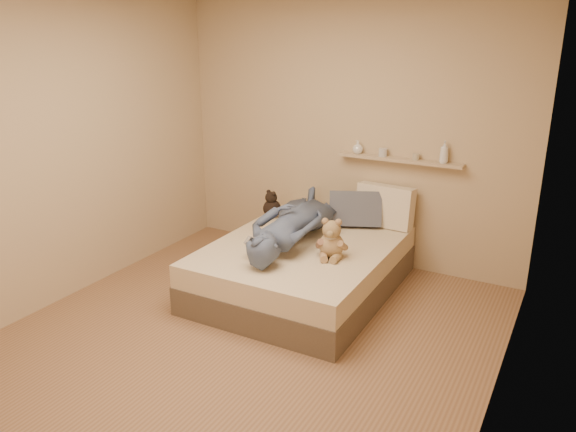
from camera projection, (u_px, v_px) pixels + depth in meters
The scene contains 10 objects.
room at pixel (244, 175), 3.96m from camera, with size 3.80×3.80×3.80m.
bed at pixel (303, 268), 5.08m from camera, with size 1.50×1.90×0.45m.
game_console at pixel (255, 242), 4.62m from camera, with size 0.19×0.10×0.06m.
teddy_bear at pixel (331, 241), 4.68m from camera, with size 0.28×0.29×0.35m.
dark_plush at pixel (272, 206), 5.69m from camera, with size 0.18×0.18×0.28m.
pillow_cream at pixel (385, 206), 5.42m from camera, with size 0.55×0.16×0.40m, color beige.
pillow_grey at pixel (355, 209), 5.43m from camera, with size 0.50×0.14×0.34m, color #565968.
person at pixel (294, 221), 5.03m from camera, with size 0.57×1.57×0.38m, color #44526B.
wall_shelf at pixel (399, 160), 5.30m from camera, with size 1.20×0.12×0.03m, color tan.
shelf_bottles at pixel (397, 150), 5.29m from camera, with size 0.94×0.10×0.20m.
Camera 1 is at (2.12, -3.23, 2.29)m, focal length 35.00 mm.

